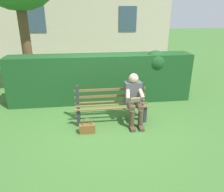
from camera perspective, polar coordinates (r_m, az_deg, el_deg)
The scene contains 5 objects.
ground at distance 5.21m, azimuth -0.14°, elevation -6.57°, with size 60.00×60.00×0.00m, color #3D6B2D.
park_bench at distance 5.09m, azimuth -0.23°, elevation -2.08°, with size 1.71×0.46×0.87m.
person_seated at distance 4.95m, azimuth 5.83°, elevation -0.48°, with size 0.44×0.73×1.16m.
hedge_backdrop at distance 6.15m, azimuth -2.61°, elevation 5.00°, with size 5.10×0.74×1.45m.
handbag at distance 4.71m, azimuth -6.60°, elevation -8.45°, with size 0.34×0.14×0.35m.
Camera 1 is at (0.57, 4.57, 2.44)m, focal length 34.42 mm.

